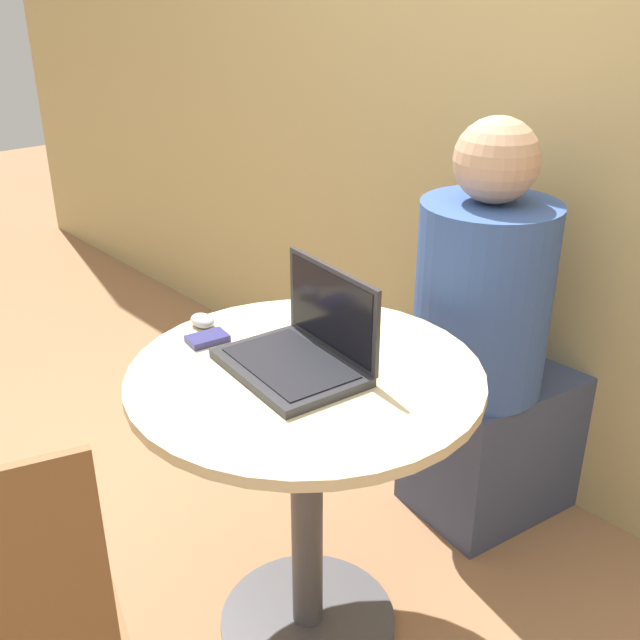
{
  "coord_description": "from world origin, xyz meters",
  "views": [
    {
      "loc": [
        1.06,
        -0.91,
        1.51
      ],
      "look_at": [
        -0.01,
        0.05,
        0.83
      ],
      "focal_mm": 42.0,
      "sensor_mm": 36.0,
      "label": 1
    }
  ],
  "objects": [
    {
      "name": "ground_plane",
      "position": [
        0.0,
        0.0,
        0.0
      ],
      "size": [
        12.0,
        12.0,
        0.0
      ],
      "primitive_type": "plane",
      "color": "#9E704C"
    },
    {
      "name": "cell_phone",
      "position": [
        -0.25,
        -0.08,
        0.74
      ],
      "size": [
        0.07,
        0.1,
        0.02
      ],
      "color": "navy",
      "rests_on": "round_table"
    },
    {
      "name": "round_table",
      "position": [
        0.0,
        0.0,
        0.53
      ],
      "size": [
        0.77,
        0.77,
        0.73
      ],
      "color": "#4C4C51",
      "rests_on": "ground_plane"
    },
    {
      "name": "laptop",
      "position": [
        -0.01,
        0.01,
        0.78
      ],
      "size": [
        0.34,
        0.26,
        0.21
      ],
      "color": "#2D2D33",
      "rests_on": "round_table"
    },
    {
      "name": "person_seated",
      "position": [
        -0.0,
        0.7,
        0.49
      ],
      "size": [
        0.42,
        0.59,
        1.19
      ],
      "color": "#3D4766",
      "rests_on": "ground_plane"
    },
    {
      "name": "back_wall",
      "position": [
        0.0,
        0.95,
        1.3
      ],
      "size": [
        7.0,
        0.05,
        2.6
      ],
      "color": "tan",
      "rests_on": "ground_plane"
    },
    {
      "name": "computer_mouse",
      "position": [
        -0.33,
        -0.04,
        0.75
      ],
      "size": [
        0.07,
        0.05,
        0.03
      ],
      "color": "#B2B2B7",
      "rests_on": "round_table"
    },
    {
      "name": "chair_empty",
      "position": [
        -0.05,
        -0.68,
        0.44
      ],
      "size": [
        0.5,
        0.5,
        0.85
      ],
      "color": "brown",
      "rests_on": "ground_plane"
    }
  ]
}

